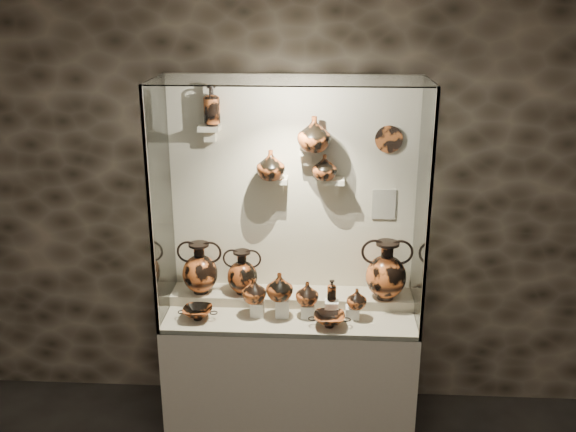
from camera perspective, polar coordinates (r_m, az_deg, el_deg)
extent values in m
cube|color=#2A231A|center=(4.44, 0.43, 2.22)|extent=(5.00, 0.02, 3.20)
cube|color=beige|center=(4.64, 0.19, -13.29)|extent=(1.70, 0.60, 0.80)
cube|color=#B8A88E|center=(4.43, 0.19, -8.74)|extent=(1.68, 0.58, 0.03)
cube|color=#B8A88E|center=(4.57, 0.31, -7.34)|extent=(1.70, 0.25, 0.10)
cube|color=beige|center=(4.43, 0.42, 2.20)|extent=(1.70, 0.03, 1.60)
cube|color=white|center=(3.85, -0.03, -0.39)|extent=(1.70, 0.01, 1.60)
cube|color=white|center=(4.26, -11.24, 1.14)|extent=(0.01, 0.60, 1.60)
cube|color=white|center=(4.17, 11.88, 0.74)|extent=(0.01, 0.60, 1.60)
cube|color=white|center=(3.96, 0.22, 11.99)|extent=(1.70, 0.60, 0.01)
cube|color=gray|center=(3.99, -12.15, -0.12)|extent=(0.02, 0.02, 1.60)
cube|color=gray|center=(3.90, 12.39, -0.58)|extent=(0.02, 0.02, 1.60)
cube|color=white|center=(4.38, -2.75, -8.20)|extent=(0.09, 0.09, 0.10)
cube|color=white|center=(4.36, -0.50, -8.10)|extent=(0.09, 0.09, 0.13)
cube|color=white|center=(4.36, 1.75, -8.38)|extent=(0.09, 0.09, 0.09)
cube|color=white|center=(4.35, 3.88, -8.25)|extent=(0.09, 0.09, 0.12)
cube|color=white|center=(4.36, 5.73, -8.51)|extent=(0.09, 0.09, 0.08)
cube|color=beige|center=(4.31, -7.00, 7.76)|extent=(0.14, 0.12, 0.04)
cube|color=beige|center=(4.34, -0.94, 3.21)|extent=(0.14, 0.12, 0.04)
cube|color=beige|center=(4.28, 1.73, 5.75)|extent=(0.10, 0.12, 0.04)
cube|color=beige|center=(4.33, 4.09, 3.13)|extent=(0.14, 0.12, 0.04)
imported|color=#D05F27|center=(4.31, -3.05, -6.60)|extent=(0.20, 0.20, 0.17)
imported|color=#9D441B|center=(4.27, -0.76, -6.27)|extent=(0.19, 0.19, 0.19)
imported|color=#D05F27|center=(4.31, 1.72, -6.87)|extent=(0.17, 0.17, 0.16)
imported|color=#D05F27|center=(4.30, 6.12, -7.30)|extent=(0.15, 0.15, 0.14)
imported|color=#9D441B|center=(4.27, -1.55, 4.57)|extent=(0.24, 0.24, 0.20)
imported|color=#9D441B|center=(4.19, 2.33, 7.32)|extent=(0.25, 0.25, 0.23)
imported|color=#9D441B|center=(4.27, 3.27, 4.36)|extent=(0.20, 0.20, 0.17)
cylinder|color=#A54F20|center=(4.33, 8.95, 6.76)|extent=(0.18, 0.02, 0.18)
cube|color=beige|center=(4.45, 8.51, 1.04)|extent=(0.16, 0.01, 0.21)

